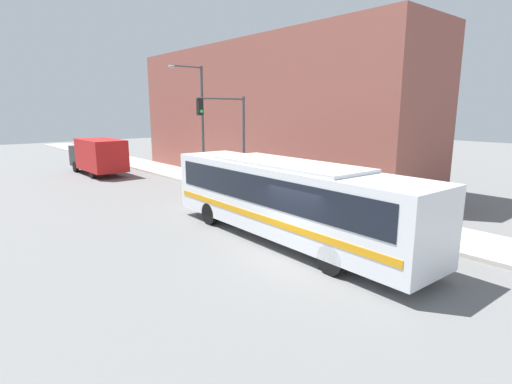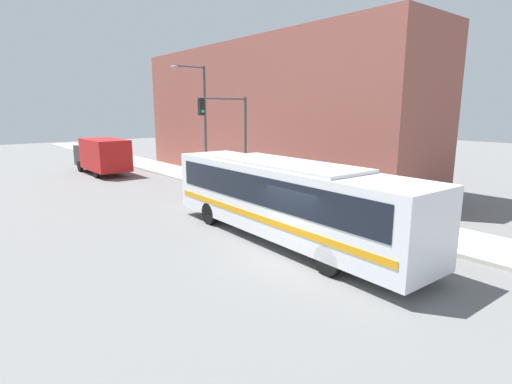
{
  "view_description": "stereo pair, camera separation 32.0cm",
  "coord_description": "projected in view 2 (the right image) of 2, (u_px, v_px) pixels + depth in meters",
  "views": [
    {
      "loc": [
        -9.62,
        -9.09,
        5.11
      ],
      "look_at": [
        2.09,
        4.71,
        1.36
      ],
      "focal_mm": 28.0,
      "sensor_mm": 36.0,
      "label": 1
    },
    {
      "loc": [
        -9.37,
        -9.3,
        5.11
      ],
      "look_at": [
        2.09,
        4.71,
        1.36
      ],
      "focal_mm": 28.0,
      "sensor_mm": 36.0,
      "label": 2
    }
  ],
  "objects": [
    {
      "name": "sidewalk",
      "position": [
        176.0,
        172.0,
        32.82
      ],
      "size": [
        3.23,
        70.0,
        0.17
      ],
      "color": "#B7B2A8",
      "rests_on": "ground_plane"
    },
    {
      "name": "fire_hydrant",
      "position": [
        304.0,
        201.0,
        20.35
      ],
      "size": [
        0.22,
        0.3,
        0.73
      ],
      "color": "red",
      "rests_on": "sidewalk"
    },
    {
      "name": "street_lamp",
      "position": [
        201.0,
        115.0,
        26.77
      ],
      "size": [
        2.5,
        0.28,
        7.74
      ],
      "color": "#47474C",
      "rests_on": "sidewalk"
    },
    {
      "name": "traffic_light_pole",
      "position": [
        231.0,
        128.0,
        22.9
      ],
      "size": [
        3.28,
        0.35,
        5.68
      ],
      "color": "#47474C",
      "rests_on": "sidewalk"
    },
    {
      "name": "city_bus",
      "position": [
        285.0,
        196.0,
        15.5
      ],
      "size": [
        3.04,
        12.37,
        3.14
      ],
      "rotation": [
        0.0,
        0.0,
        -0.04
      ],
      "color": "silver",
      "rests_on": "ground_plane"
    },
    {
      "name": "building_facade",
      "position": [
        266.0,
        112.0,
        30.16
      ],
      "size": [
        6.0,
        26.0,
        9.83
      ],
      "color": "brown",
      "rests_on": "ground_plane"
    },
    {
      "name": "delivery_truck",
      "position": [
        102.0,
        155.0,
        31.93
      ],
      "size": [
        2.46,
        6.92,
        2.83
      ],
      "color": "#B21919",
      "rests_on": "ground_plane"
    },
    {
      "name": "ground_plane",
      "position": [
        295.0,
        259.0,
        13.89
      ],
      "size": [
        120.0,
        120.0,
        0.0
      ],
      "primitive_type": "plane",
      "color": "slate"
    }
  ]
}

